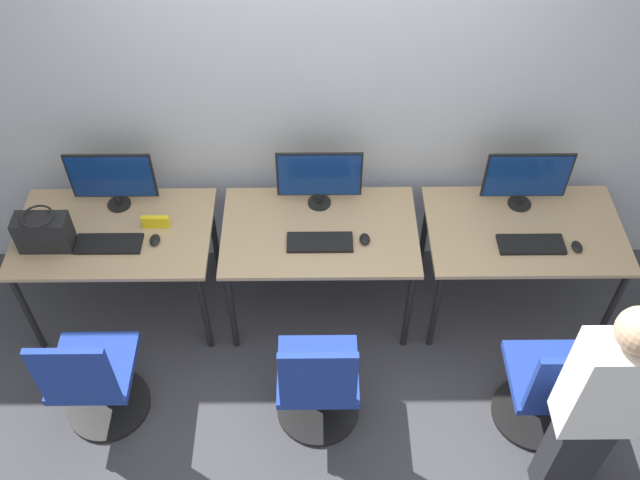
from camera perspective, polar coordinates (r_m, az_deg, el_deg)
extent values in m
plane|color=#3D3D42|center=(4.52, 0.02, -8.81)|extent=(20.00, 20.00, 0.00)
cube|color=#B7BCC1|center=(4.10, -0.09, 12.39)|extent=(12.00, 0.05, 2.80)
cube|color=tan|center=(4.36, -16.22, 0.56)|extent=(1.15, 0.73, 0.02)
cylinder|color=black|center=(4.60, -22.35, -5.41)|extent=(0.04, 0.04, 0.69)
cylinder|color=black|center=(4.32, -9.22, -5.67)|extent=(0.04, 0.04, 0.69)
cylinder|color=black|center=(4.97, -20.55, 0.33)|extent=(0.04, 0.04, 0.69)
cylinder|color=black|center=(4.72, -8.46, 0.43)|extent=(0.04, 0.04, 0.69)
cylinder|color=black|center=(4.49, -15.76, 2.78)|extent=(0.14, 0.14, 0.01)
cylinder|color=black|center=(4.47, -15.87, 3.15)|extent=(0.04, 0.04, 0.07)
cube|color=black|center=(4.35, -16.35, 4.94)|extent=(0.50, 0.01, 0.32)
cube|color=navy|center=(4.34, -16.37, 4.87)|extent=(0.48, 0.01, 0.30)
cube|color=black|center=(4.27, -16.54, -0.29)|extent=(0.38, 0.15, 0.02)
ellipsoid|color=black|center=(4.22, -13.08, 0.01)|extent=(0.06, 0.09, 0.03)
cylinder|color=black|center=(4.48, -16.49, -12.51)|extent=(0.48, 0.48, 0.03)
cylinder|color=black|center=(4.32, -17.05, -11.19)|extent=(0.04, 0.04, 0.36)
cube|color=navy|center=(4.15, -17.68, -9.69)|extent=(0.44, 0.44, 0.05)
cube|color=navy|center=(3.85, -19.11, -10.21)|extent=(0.40, 0.04, 0.44)
cube|color=tan|center=(4.19, -0.03, 0.70)|extent=(1.15, 0.73, 0.02)
cylinder|color=black|center=(4.30, -7.06, -5.68)|extent=(0.04, 0.04, 0.69)
cylinder|color=black|center=(4.30, 7.07, -5.58)|extent=(0.04, 0.04, 0.69)
cylinder|color=black|center=(4.70, -6.49, 0.44)|extent=(0.04, 0.04, 0.69)
cylinder|color=black|center=(4.70, 6.37, 0.53)|extent=(0.04, 0.04, 0.69)
cylinder|color=black|center=(4.34, -0.05, 3.01)|extent=(0.14, 0.14, 0.01)
cylinder|color=black|center=(4.31, -0.05, 3.41)|extent=(0.04, 0.04, 0.07)
cube|color=black|center=(4.18, -0.05, 5.27)|extent=(0.50, 0.01, 0.32)
cube|color=navy|center=(4.18, -0.05, 5.20)|extent=(0.48, 0.01, 0.30)
cube|color=black|center=(4.10, -0.01, -0.18)|extent=(0.38, 0.15, 0.02)
ellipsoid|color=black|center=(4.12, 3.60, 0.07)|extent=(0.06, 0.09, 0.03)
cylinder|color=black|center=(4.29, -0.16, -13.31)|extent=(0.48, 0.48, 0.03)
cylinder|color=black|center=(4.12, -0.17, -11.98)|extent=(0.04, 0.04, 0.36)
cube|color=navy|center=(3.94, -0.18, -10.46)|extent=(0.44, 0.44, 0.05)
cube|color=navy|center=(3.63, -0.16, -11.11)|extent=(0.40, 0.04, 0.44)
cube|color=tan|center=(4.37, 16.12, 0.77)|extent=(1.15, 0.73, 0.02)
cylinder|color=black|center=(4.33, 9.23, -5.54)|extent=(0.04, 0.04, 0.69)
cylinder|color=black|center=(4.62, 22.27, -5.10)|extent=(0.04, 0.04, 0.69)
cylinder|color=black|center=(4.72, 8.34, 0.54)|extent=(0.04, 0.04, 0.69)
cylinder|color=black|center=(4.99, 20.37, 0.59)|extent=(0.04, 0.04, 0.69)
cylinder|color=black|center=(4.50, 15.66, 2.82)|extent=(0.14, 0.14, 0.01)
cylinder|color=black|center=(4.47, 15.76, 3.20)|extent=(0.04, 0.04, 0.07)
cube|color=black|center=(4.35, 16.24, 4.99)|extent=(0.50, 0.01, 0.32)
cube|color=navy|center=(4.34, 16.26, 4.91)|extent=(0.48, 0.01, 0.30)
cube|color=black|center=(4.27, 16.53, -0.34)|extent=(0.38, 0.15, 0.02)
ellipsoid|color=black|center=(4.33, 19.87, -0.51)|extent=(0.06, 0.09, 0.03)
cylinder|color=black|center=(4.45, 16.66, -13.12)|extent=(0.48, 0.48, 0.03)
cylinder|color=black|center=(4.29, 17.22, -11.82)|extent=(0.04, 0.04, 0.36)
cube|color=navy|center=(4.12, 17.86, -10.33)|extent=(0.44, 0.44, 0.05)
cube|color=navy|center=(3.82, 19.37, -10.90)|extent=(0.40, 0.04, 0.44)
cube|color=#232328|center=(3.99, 19.38, -15.86)|extent=(0.25, 0.16, 0.71)
cube|color=white|center=(3.44, 22.15, -10.71)|extent=(0.36, 0.20, 0.62)
cube|color=black|center=(4.31, -21.24, 0.57)|extent=(0.30, 0.14, 0.22)
torus|color=black|center=(4.23, -21.71, 1.78)|extent=(0.18, 0.18, 0.01)
cube|color=yellow|center=(4.28, -13.01, 1.43)|extent=(0.16, 0.03, 0.08)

